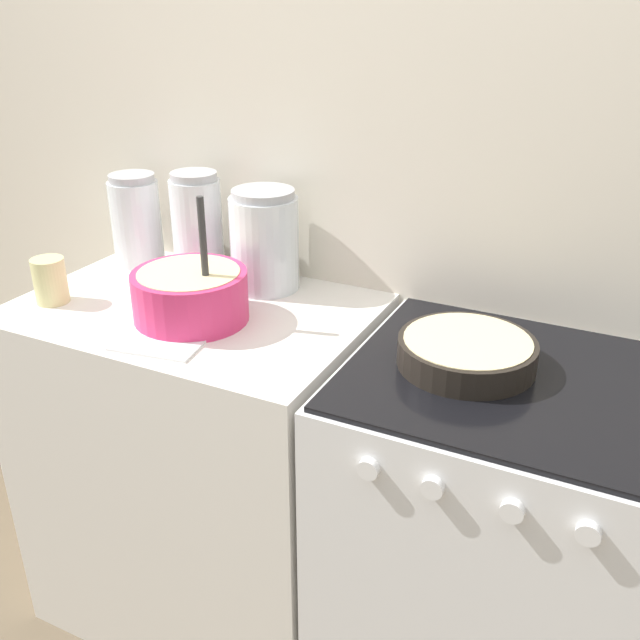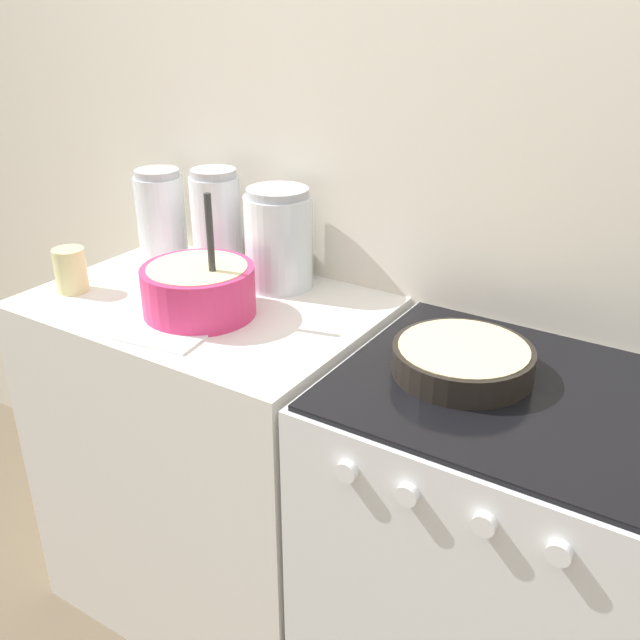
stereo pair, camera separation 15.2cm
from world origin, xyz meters
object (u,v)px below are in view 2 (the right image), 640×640
(baking_pan, at_px, (463,359))
(storage_jar_right, at_px, (279,245))
(storage_jar_left, at_px, (161,220))
(mixing_bowl, at_px, (199,287))
(storage_jar_middle, at_px, (217,228))
(stove, at_px, (487,573))
(tin_can, at_px, (71,270))

(baking_pan, distance_m, storage_jar_right, 0.61)
(storage_jar_left, bearing_deg, mixing_bowl, -35.14)
(storage_jar_middle, bearing_deg, baking_pan, -13.32)
(stove, bearing_deg, storage_jar_middle, 167.98)
(mixing_bowl, xyz_separation_m, tin_can, (-0.36, -0.07, -0.01))
(stove, xyz_separation_m, storage_jar_left, (-1.08, 0.19, 0.58))
(mixing_bowl, xyz_separation_m, baking_pan, (0.63, 0.06, -0.04))
(stove, height_order, storage_jar_middle, storage_jar_middle)
(storage_jar_middle, relative_size, tin_can, 2.48)
(stove, relative_size, baking_pan, 3.37)
(storage_jar_right, height_order, tin_can, storage_jar_right)
(storage_jar_left, xyz_separation_m, tin_can, (-0.02, -0.31, -0.05))
(storage_jar_right, relative_size, tin_can, 2.29)
(storage_jar_left, distance_m, storage_jar_middle, 0.20)
(stove, xyz_separation_m, storage_jar_middle, (-0.88, 0.19, 0.59))
(storage_jar_left, bearing_deg, baking_pan, -10.64)
(storage_jar_middle, height_order, storage_jar_right, storage_jar_middle)
(storage_jar_right, xyz_separation_m, tin_can, (-0.42, -0.31, -0.05))
(storage_jar_middle, bearing_deg, storage_jar_right, 0.00)
(baking_pan, bearing_deg, storage_jar_left, 169.36)
(storage_jar_left, height_order, storage_jar_middle, storage_jar_middle)
(mixing_bowl, relative_size, storage_jar_middle, 1.08)
(storage_jar_middle, bearing_deg, mixing_bowl, -59.00)
(mixing_bowl, relative_size, storage_jar_right, 1.17)
(baking_pan, relative_size, storage_jar_right, 1.10)
(storage_jar_left, distance_m, tin_can, 0.32)
(baking_pan, distance_m, storage_jar_left, 1.00)
(tin_can, bearing_deg, storage_jar_left, 87.20)
(baking_pan, relative_size, storage_jar_left, 1.12)
(storage_jar_middle, xyz_separation_m, tin_can, (-0.22, -0.31, -0.06))
(stove, distance_m, storage_jar_left, 1.24)
(storage_jar_left, relative_size, tin_can, 2.24)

